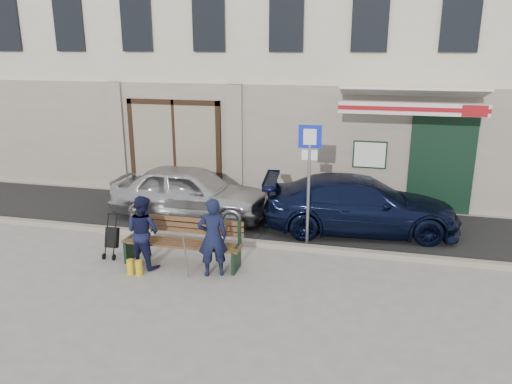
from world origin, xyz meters
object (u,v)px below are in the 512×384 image
(car_navy, at_px, (360,205))
(man, at_px, (213,237))
(car_silver, at_px, (190,192))
(bench, at_px, (180,243))
(parking_sign, at_px, (309,166))
(woman, at_px, (143,232))
(stroller, at_px, (112,238))

(car_navy, distance_m, man, 4.01)
(car_navy, bearing_deg, car_silver, 83.73)
(man, bearing_deg, car_navy, -154.14)
(bench, relative_size, man, 1.56)
(car_silver, height_order, parking_sign, parking_sign)
(car_silver, xyz_separation_m, bench, (0.81, -2.70, -0.22))
(car_silver, bearing_deg, bench, -163.35)
(bench, height_order, woman, woman)
(car_silver, distance_m, car_navy, 4.20)
(bench, bearing_deg, parking_sign, 36.39)
(car_silver, xyz_separation_m, parking_sign, (3.11, -1.00, 1.08))
(stroller, bearing_deg, man, -7.82)
(parking_sign, bearing_deg, man, -129.43)
(stroller, bearing_deg, car_silver, 75.82)
(car_silver, relative_size, bench, 1.65)
(woman, bearing_deg, parking_sign, -130.09)
(parking_sign, distance_m, man, 2.70)
(car_silver, height_order, woman, woman)
(car_silver, distance_m, bench, 2.83)
(bench, xyz_separation_m, stroller, (-1.50, 0.02, -0.06))
(man, bearing_deg, car_silver, -85.78)
(woman, bearing_deg, stroller, -1.20)
(car_silver, height_order, bench, car_silver)
(man, xyz_separation_m, stroller, (-2.30, 0.33, -0.37))
(bench, bearing_deg, stroller, 179.35)
(car_silver, bearing_deg, parking_sign, -107.82)
(car_navy, distance_m, bench, 4.36)
(car_navy, bearing_deg, bench, 122.14)
(parking_sign, relative_size, stroller, 2.92)
(parking_sign, distance_m, woman, 3.69)
(car_navy, xyz_separation_m, parking_sign, (-1.09, -1.04, 1.10))
(woman, bearing_deg, car_navy, -127.05)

